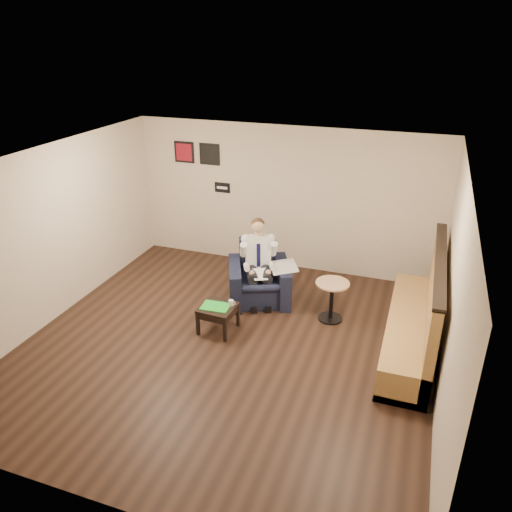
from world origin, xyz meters
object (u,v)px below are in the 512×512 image
(smartphone, at_px, (225,302))
(banquette, at_px, (414,304))
(green_folder, at_px, (216,306))
(side_table, at_px, (218,318))
(coffee_mug, at_px, (231,303))
(seated_man, at_px, (259,268))
(armchair, at_px, (259,274))
(cafe_table, at_px, (331,301))

(smartphone, distance_m, banquette, 2.87)
(green_folder, bearing_deg, smartphone, 62.05)
(smartphone, bearing_deg, side_table, -97.35)
(side_table, bearing_deg, coffee_mug, 29.70)
(seated_man, bearing_deg, green_folder, -132.18)
(armchair, relative_size, banquette, 0.36)
(armchair, height_order, smartphone, armchair)
(seated_man, bearing_deg, armchair, 90.00)
(armchair, xyz_separation_m, side_table, (-0.28, -1.16, -0.28))
(armchair, distance_m, coffee_mug, 1.06)
(green_folder, height_order, cafe_table, cafe_table)
(side_table, bearing_deg, cafe_table, 29.73)
(smartphone, distance_m, cafe_table, 1.74)
(smartphone, bearing_deg, banquette, 22.19)
(armchair, height_order, cafe_table, armchair)
(seated_man, relative_size, coffee_mug, 14.94)
(side_table, distance_m, cafe_table, 1.86)
(seated_man, height_order, banquette, banquette)
(green_folder, relative_size, cafe_table, 0.64)
(cafe_table, bearing_deg, green_folder, -150.27)
(armchair, bearing_deg, coffee_mug, -118.64)
(banquette, bearing_deg, coffee_mug, -170.46)
(coffee_mug, xyz_separation_m, cafe_table, (1.43, 0.82, -0.14))
(green_folder, height_order, coffee_mug, coffee_mug)
(side_table, relative_size, banquette, 0.18)
(side_table, xyz_separation_m, smartphone, (0.06, 0.15, 0.22))
(armchair, xyz_separation_m, cafe_table, (1.33, -0.24, -0.16))
(seated_man, xyz_separation_m, side_table, (-0.33, -1.04, -0.47))
(side_table, relative_size, coffee_mug, 5.79)
(banquette, bearing_deg, smartphone, -171.80)
(seated_man, height_order, green_folder, seated_man)
(smartphone, bearing_deg, green_folder, -103.96)
(seated_man, bearing_deg, cafe_table, -28.63)
(side_table, xyz_separation_m, coffee_mug, (0.18, 0.10, 0.26))
(armchair, distance_m, cafe_table, 1.37)
(cafe_table, bearing_deg, armchair, 169.86)
(seated_man, height_order, smartphone, seated_man)
(green_folder, xyz_separation_m, coffee_mug, (0.21, 0.12, 0.04))
(green_folder, bearing_deg, armchair, 75.27)
(armchair, xyz_separation_m, seated_man, (0.05, -0.12, 0.18))
(seated_man, xyz_separation_m, cafe_table, (1.28, -0.12, -0.34))
(smartphone, height_order, cafe_table, cafe_table)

